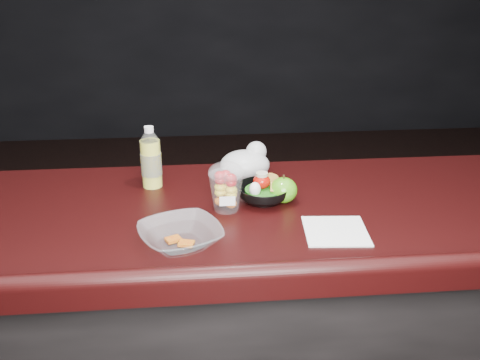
% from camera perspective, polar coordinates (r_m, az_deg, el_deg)
% --- Properties ---
extents(counter, '(4.06, 0.71, 1.02)m').
position_cam_1_polar(counter, '(1.78, -1.02, -17.98)').
color(counter, black).
rests_on(counter, ground).
extents(lemonade_bottle, '(0.06, 0.06, 0.19)m').
position_cam_1_polar(lemonade_bottle, '(1.64, -9.46, 1.94)').
color(lemonade_bottle, yellow).
rests_on(lemonade_bottle, counter).
extents(fruit_cup, '(0.10, 0.10, 0.14)m').
position_cam_1_polar(fruit_cup, '(1.47, -1.49, -0.66)').
color(fruit_cup, white).
rests_on(fruit_cup, counter).
extents(green_apple, '(0.08, 0.08, 0.08)m').
position_cam_1_polar(green_apple, '(1.53, 4.63, -1.08)').
color(green_apple, '#3C850F').
rests_on(green_apple, counter).
extents(plastic_bag, '(0.16, 0.13, 0.11)m').
position_cam_1_polar(plastic_bag, '(1.68, 0.68, 1.80)').
color(plastic_bag, silver).
rests_on(plastic_bag, counter).
extents(snack_bowl, '(0.18, 0.18, 0.08)m').
position_cam_1_polar(snack_bowl, '(1.54, 2.47, -1.30)').
color(snack_bowl, black).
rests_on(snack_bowl, counter).
extents(takeout_bowl, '(0.26, 0.26, 0.05)m').
position_cam_1_polar(takeout_bowl, '(1.32, -6.37, -5.97)').
color(takeout_bowl, silver).
rests_on(takeout_bowl, counter).
extents(paper_napkin, '(0.17, 0.17, 0.00)m').
position_cam_1_polar(paper_napkin, '(1.41, 10.16, -5.37)').
color(paper_napkin, white).
rests_on(paper_napkin, counter).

